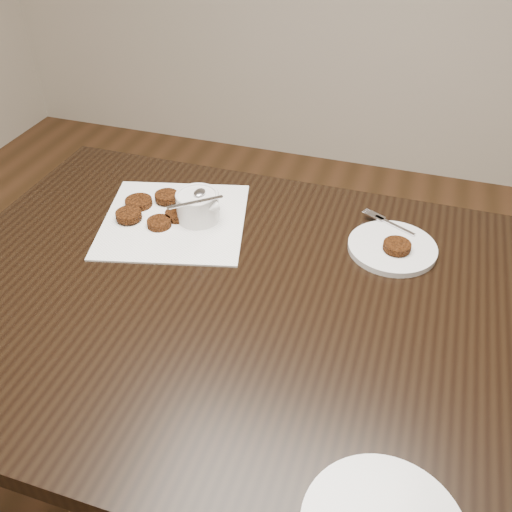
{
  "coord_description": "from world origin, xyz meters",
  "views": [
    {
      "loc": [
        0.25,
        -0.71,
        1.46
      ],
      "look_at": [
        -0.01,
        0.09,
        0.8
      ],
      "focal_mm": 39.28,
      "sensor_mm": 36.0,
      "label": 1
    }
  ],
  "objects_px": {
    "sauce_ramekin": "(197,194)",
    "plate_with_patty": "(393,245)",
    "table": "(276,426)",
    "napkin": "(174,220)"
  },
  "relations": [
    {
      "from": "napkin",
      "to": "table",
      "type": "bearing_deg",
      "value": -32.35
    },
    {
      "from": "sauce_ramekin",
      "to": "plate_with_patty",
      "type": "relative_size",
      "value": 0.71
    },
    {
      "from": "napkin",
      "to": "plate_with_patty",
      "type": "bearing_deg",
      "value": 5.01
    },
    {
      "from": "table",
      "to": "sauce_ramekin",
      "type": "distance_m",
      "value": 0.55
    },
    {
      "from": "sauce_ramekin",
      "to": "plate_with_patty",
      "type": "xyz_separation_m",
      "value": [
        0.43,
        0.02,
        -0.06
      ]
    },
    {
      "from": "napkin",
      "to": "sauce_ramekin",
      "type": "height_order",
      "value": "sauce_ramekin"
    },
    {
      "from": "napkin",
      "to": "sauce_ramekin",
      "type": "distance_m",
      "value": 0.09
    },
    {
      "from": "plate_with_patty",
      "to": "sauce_ramekin",
      "type": "bearing_deg",
      "value": -177.08
    },
    {
      "from": "napkin",
      "to": "plate_with_patty",
      "type": "relative_size",
      "value": 1.7
    },
    {
      "from": "napkin",
      "to": "plate_with_patty",
      "type": "distance_m",
      "value": 0.48
    }
  ]
}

